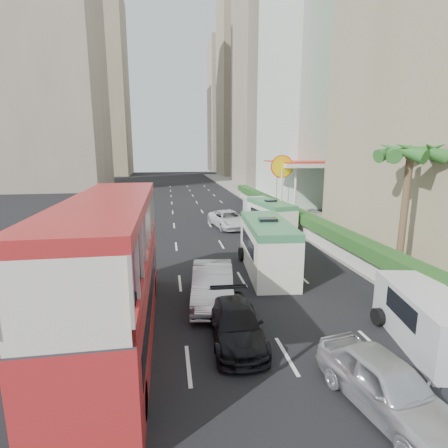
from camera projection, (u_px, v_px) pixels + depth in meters
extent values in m
plane|color=black|center=(279.00, 325.00, 13.39)|extent=(200.00, 200.00, 0.00)
cube|color=red|center=(113.00, 271.00, 11.93)|extent=(2.50, 11.00, 5.06)
imported|color=silver|center=(213.00, 301.00, 15.53)|extent=(2.34, 5.13, 1.63)
imported|color=silver|center=(384.00, 410.00, 9.04)|extent=(2.45, 4.50, 1.45)
imported|color=black|center=(236.00, 339.00, 12.40)|extent=(1.93, 4.40, 1.26)
imported|color=silver|center=(228.00, 227.00, 30.51)|extent=(3.27, 5.53, 1.44)
cube|color=silver|center=(267.00, 247.00, 19.06)|extent=(2.72, 6.62, 2.86)
cube|color=silver|center=(270.00, 217.00, 28.35)|extent=(2.66, 5.96, 2.55)
cube|color=silver|center=(427.00, 319.00, 11.93)|extent=(2.77, 4.93, 1.86)
cube|color=silver|center=(262.00, 211.00, 32.13)|extent=(2.54, 5.53, 2.16)
cube|color=#99968C|center=(287.00, 210.00, 38.93)|extent=(6.00, 120.00, 0.18)
cube|color=silver|center=(299.00, 226.00, 27.74)|extent=(0.30, 44.00, 1.00)
cube|color=#2D6626|center=(300.00, 216.00, 27.57)|extent=(1.10, 44.00, 0.70)
cylinder|color=brown|center=(404.00, 215.00, 17.78)|extent=(0.36, 0.36, 6.40)
cube|color=silver|center=(303.00, 188.00, 36.61)|extent=(6.50, 8.00, 5.50)
cube|color=tan|center=(279.00, 53.00, 67.08)|extent=(16.00, 16.00, 50.00)
cube|color=tan|center=(246.00, 90.00, 90.72)|extent=(14.00, 14.00, 44.00)
cube|color=tan|center=(231.00, 108.00, 112.39)|extent=(14.00, 14.00, 40.00)
cube|color=tan|center=(40.00, 30.00, 57.41)|extent=(18.00, 18.00, 52.00)
cube|color=tan|center=(96.00, 87.00, 92.15)|extent=(16.00, 16.00, 46.00)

